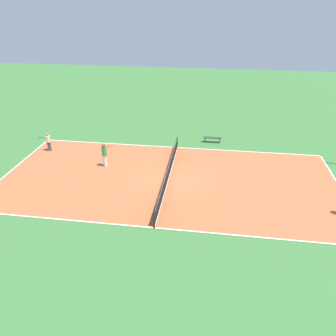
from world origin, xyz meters
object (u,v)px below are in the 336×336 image
(player_far_green, at_px, (104,153))
(tennis_ball_near_net, at_px, (184,166))
(bench, at_px, (212,138))
(player_far_white, at_px, (48,141))
(tennis_net, at_px, (168,173))
(tennis_ball_midcourt, at_px, (212,197))

(player_far_green, height_order, tennis_ball_near_net, player_far_green)
(bench, height_order, player_far_green, player_far_green)
(player_far_white, bearing_deg, bench, 178.35)
(player_far_white, xyz_separation_m, tennis_ball_near_net, (1.27, 11.22, -0.83))
(tennis_ball_near_net, bearing_deg, tennis_net, -22.67)
(player_far_white, relative_size, tennis_ball_midcourt, 22.43)
(tennis_ball_midcourt, bearing_deg, tennis_ball_near_net, -151.43)
(tennis_ball_near_net, bearing_deg, player_far_white, -96.45)
(tennis_ball_near_net, bearing_deg, bench, 157.57)
(tennis_net, relative_size, player_far_white, 7.08)
(tennis_net, relative_size, player_far_green, 5.93)
(tennis_net, distance_m, tennis_ball_near_net, 2.33)
(player_far_white, bearing_deg, tennis_ball_near_net, 156.56)
(tennis_net, distance_m, player_far_green, 5.12)
(player_far_green, bearing_deg, bench, -24.19)
(tennis_net, distance_m, player_far_white, 10.88)
(player_far_green, height_order, tennis_ball_midcourt, player_far_green)
(player_far_green, relative_size, tennis_ball_near_net, 26.80)
(tennis_net, bearing_deg, tennis_ball_near_net, 157.33)
(bench, distance_m, tennis_ball_midcourt, 8.96)
(tennis_net, height_order, tennis_ball_midcourt, tennis_net)
(tennis_net, xyz_separation_m, tennis_ball_midcourt, (1.94, 3.08, -0.45))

